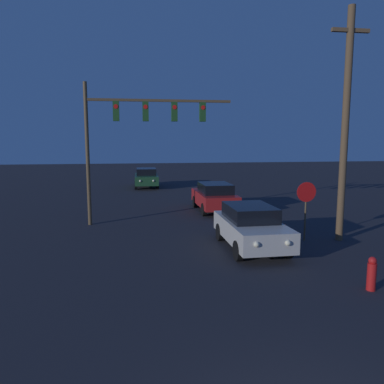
{
  "coord_description": "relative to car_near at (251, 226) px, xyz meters",
  "views": [
    {
      "loc": [
        -2.32,
        -3.75,
        4.03
      ],
      "look_at": [
        0.0,
        11.73,
        1.82
      ],
      "focal_mm": 35.0,
      "sensor_mm": 36.0,
      "label": 1
    }
  ],
  "objects": [
    {
      "name": "stop_sign",
      "position": [
        2.46,
        0.69,
        0.83
      ],
      "size": [
        0.79,
        0.07,
        2.37
      ],
      "color": "brown",
      "rests_on": "ground_plane"
    },
    {
      "name": "utility_pole",
      "position": [
        3.89,
        0.59,
        3.79
      ],
      "size": [
        1.51,
        0.28,
        8.97
      ],
      "color": "brown",
      "rests_on": "ground_plane"
    },
    {
      "name": "traffic_signal_mast",
      "position": [
        -4.21,
        4.89,
        3.85
      ],
      "size": [
        6.86,
        0.3,
        6.62
      ],
      "color": "brown",
      "rests_on": "ground_plane"
    },
    {
      "name": "car_mid",
      "position": [
        0.18,
        7.35,
        0.0
      ],
      "size": [
        2.03,
        4.34,
        1.6
      ],
      "rotation": [
        0.0,
        0.0,
        0.03
      ],
      "color": "#B21E1E",
      "rests_on": "ground_plane"
    },
    {
      "name": "car_near",
      "position": [
        0.0,
        0.0,
        0.0
      ],
      "size": [
        1.99,
        4.32,
        1.6
      ],
      "rotation": [
        0.0,
        0.0,
        3.16
      ],
      "color": "beige",
      "rests_on": "ground_plane"
    },
    {
      "name": "fire_hydrant",
      "position": [
        2.03,
        -4.27,
        -0.38
      ],
      "size": [
        0.24,
        0.24,
        0.93
      ],
      "color": "red",
      "rests_on": "ground_plane"
    },
    {
      "name": "car_far",
      "position": [
        -3.33,
        18.6,
        0.0
      ],
      "size": [
        1.98,
        4.31,
        1.6
      ],
      "rotation": [
        0.0,
        0.0,
        3.13
      ],
      "color": "#1E4728",
      "rests_on": "ground_plane"
    }
  ]
}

